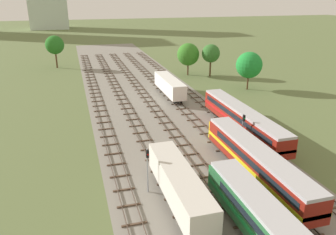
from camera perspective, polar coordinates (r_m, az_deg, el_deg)
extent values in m
plane|color=#5B6B3D|center=(60.76, -2.07, 1.17)|extent=(480.00, 480.00, 0.00)
cube|color=gray|center=(60.76, -2.07, 1.17)|extent=(23.43, 176.00, 0.01)
cube|color=#47382D|center=(60.14, -11.99, 0.73)|extent=(0.07, 126.00, 0.15)
cube|color=#47382D|center=(60.24, -10.63, 0.86)|extent=(0.07, 126.00, 0.15)
cube|color=brown|center=(32.35, -5.74, -17.65)|extent=(2.40, 0.22, 0.14)
cube|color=brown|center=(34.74, -6.69, -14.68)|extent=(2.40, 0.22, 0.14)
cube|color=brown|center=(37.22, -7.49, -12.11)|extent=(2.40, 0.22, 0.14)
cube|color=brown|center=(39.77, -8.18, -9.85)|extent=(2.40, 0.22, 0.14)
cube|color=brown|center=(42.38, -8.78, -7.87)|extent=(2.40, 0.22, 0.14)
cube|color=brown|center=(45.04, -9.30, -6.12)|extent=(2.40, 0.22, 0.14)
cube|color=brown|center=(47.74, -9.76, -4.57)|extent=(2.40, 0.22, 0.14)
cube|color=brown|center=(50.47, -10.17, -3.18)|extent=(2.40, 0.22, 0.14)
cube|color=brown|center=(53.23, -10.54, -1.94)|extent=(2.40, 0.22, 0.14)
cube|color=brown|center=(56.02, -10.86, -0.82)|extent=(2.40, 0.22, 0.14)
cube|color=brown|center=(58.82, -11.16, 0.20)|extent=(2.40, 0.22, 0.14)
cube|color=brown|center=(61.65, -11.43, 1.12)|extent=(2.40, 0.22, 0.14)
cube|color=brown|center=(64.49, -11.68, 1.96)|extent=(2.40, 0.22, 0.14)
cube|color=brown|center=(67.35, -11.91, 2.73)|extent=(2.40, 0.22, 0.14)
cube|color=brown|center=(70.21, -12.11, 3.44)|extent=(2.40, 0.22, 0.14)
cube|color=brown|center=(73.09, -12.31, 4.09)|extent=(2.40, 0.22, 0.14)
cube|color=brown|center=(75.98, -12.48, 4.69)|extent=(2.40, 0.22, 0.14)
cube|color=brown|center=(78.87, -12.65, 5.25)|extent=(2.40, 0.22, 0.14)
cube|color=brown|center=(81.78, -12.80, 5.76)|extent=(2.40, 0.22, 0.14)
cube|color=brown|center=(84.68, -12.95, 6.25)|extent=(2.40, 0.22, 0.14)
cube|color=brown|center=(87.60, -13.08, 6.70)|extent=(2.40, 0.22, 0.14)
cube|color=brown|center=(90.52, -13.21, 7.12)|extent=(2.40, 0.22, 0.14)
cube|color=brown|center=(93.45, -13.32, 7.51)|extent=(2.40, 0.22, 0.14)
cube|color=brown|center=(96.38, -13.43, 7.88)|extent=(2.40, 0.22, 0.14)
cube|color=brown|center=(99.31, -13.54, 8.23)|extent=(2.40, 0.22, 0.14)
cube|color=brown|center=(102.25, -13.64, 8.56)|extent=(2.40, 0.22, 0.14)
cube|color=brown|center=(105.19, -13.73, 8.87)|extent=(2.40, 0.22, 0.14)
cube|color=brown|center=(108.14, -13.82, 9.16)|extent=(2.40, 0.22, 0.14)
cube|color=brown|center=(111.09, -13.90, 9.44)|extent=(2.40, 0.22, 0.14)
cube|color=brown|center=(114.04, -13.98, 9.71)|extent=(2.40, 0.22, 0.14)
cube|color=brown|center=(116.99, -14.06, 9.96)|extent=(2.40, 0.22, 0.14)
cube|color=brown|center=(119.95, -14.13, 10.19)|extent=(2.40, 0.22, 0.14)
cube|color=#47382D|center=(60.61, -7.42, 1.17)|extent=(0.07, 126.00, 0.15)
cube|color=#47382D|center=(60.82, -6.09, 1.30)|extent=(0.07, 126.00, 0.15)
cube|color=brown|center=(33.31, 2.83, -16.29)|extent=(2.40, 0.22, 0.14)
cube|color=brown|center=(35.64, 1.24, -13.53)|extent=(2.40, 0.22, 0.14)
cube|color=brown|center=(38.06, -0.12, -11.12)|extent=(2.40, 0.22, 0.14)
cube|color=brown|center=(40.56, -1.30, -8.99)|extent=(2.40, 0.22, 0.14)
cube|color=brown|center=(43.12, -2.33, -7.11)|extent=(2.40, 0.22, 0.14)
cube|color=brown|center=(45.73, -3.24, -5.44)|extent=(2.40, 0.22, 0.14)
cube|color=brown|center=(48.39, -4.04, -3.95)|extent=(2.40, 0.22, 0.14)
cube|color=brown|center=(51.09, -4.75, -2.62)|extent=(2.40, 0.22, 0.14)
cube|color=brown|center=(53.82, -5.40, -1.42)|extent=(2.40, 0.22, 0.14)
cube|color=brown|center=(56.58, -5.98, -0.34)|extent=(2.40, 0.22, 0.14)
cube|color=brown|center=(59.36, -6.50, 0.65)|extent=(2.40, 0.22, 0.14)
cube|color=brown|center=(62.16, -6.98, 1.54)|extent=(2.40, 0.22, 0.14)
cube|color=brown|center=(64.98, -7.42, 2.36)|extent=(2.40, 0.22, 0.14)
cube|color=brown|center=(67.81, -7.82, 3.11)|extent=(2.40, 0.22, 0.14)
cube|color=brown|center=(70.66, -8.19, 3.79)|extent=(2.40, 0.22, 0.14)
cube|color=brown|center=(73.52, -8.53, 4.43)|extent=(2.40, 0.22, 0.14)
cube|color=brown|center=(76.39, -8.85, 5.01)|extent=(2.40, 0.22, 0.14)
cube|color=brown|center=(79.27, -9.14, 5.56)|extent=(2.40, 0.22, 0.14)
cube|color=brown|center=(82.16, -9.41, 6.06)|extent=(2.40, 0.22, 0.14)
cube|color=brown|center=(85.06, -9.67, 6.53)|extent=(2.40, 0.22, 0.14)
cube|color=brown|center=(87.96, -9.91, 6.97)|extent=(2.40, 0.22, 0.14)
cube|color=brown|center=(90.87, -10.13, 7.39)|extent=(2.40, 0.22, 0.14)
cube|color=brown|center=(93.78, -10.34, 7.77)|extent=(2.40, 0.22, 0.14)
cube|color=brown|center=(96.71, -10.54, 8.14)|extent=(2.40, 0.22, 0.14)
cube|color=brown|center=(99.63, -10.73, 8.48)|extent=(2.40, 0.22, 0.14)
cube|color=brown|center=(102.56, -10.91, 8.80)|extent=(2.40, 0.22, 0.14)
cube|color=brown|center=(105.49, -11.07, 9.10)|extent=(2.40, 0.22, 0.14)
cube|color=brown|center=(108.43, -11.23, 9.39)|extent=(2.40, 0.22, 0.14)
cube|color=brown|center=(111.37, -11.38, 9.66)|extent=(2.40, 0.22, 0.14)
cube|color=brown|center=(114.32, -11.52, 9.92)|extent=(2.40, 0.22, 0.14)
cube|color=brown|center=(117.26, -11.66, 10.16)|extent=(2.40, 0.22, 0.14)
cube|color=brown|center=(120.21, -11.79, 10.40)|extent=(2.40, 0.22, 0.14)
cube|color=#47382D|center=(61.45, -2.95, 1.59)|extent=(0.07, 126.00, 0.15)
cube|color=#47382D|center=(61.77, -1.65, 1.71)|extent=(0.07, 126.00, 0.15)
cube|color=brown|center=(32.83, 13.07, -17.51)|extent=(2.40, 0.22, 0.14)
cube|color=brown|center=(34.93, 10.66, -14.72)|extent=(2.40, 0.22, 0.14)
cube|color=brown|center=(37.15, 8.58, -12.24)|extent=(2.40, 0.22, 0.14)
cube|color=brown|center=(39.48, 6.78, -10.03)|extent=(2.40, 0.22, 0.14)
cube|color=brown|center=(41.89, 5.20, -8.06)|extent=(2.40, 0.22, 0.14)
cube|color=brown|center=(44.38, 3.80, -6.30)|extent=(2.40, 0.22, 0.14)
cube|color=brown|center=(46.92, 2.57, -4.73)|extent=(2.40, 0.22, 0.14)
cube|color=brown|center=(49.52, 1.47, -3.32)|extent=(2.40, 0.22, 0.14)
cube|color=brown|center=(52.16, 0.48, -2.05)|extent=(2.40, 0.22, 0.14)
cube|color=brown|center=(54.83, -0.41, -0.90)|extent=(2.40, 0.22, 0.14)
cube|color=brown|center=(57.54, -1.22, 0.13)|extent=(2.40, 0.22, 0.14)
cube|color=brown|center=(60.28, -1.95, 1.08)|extent=(2.40, 0.22, 0.14)
cube|color=brown|center=(63.04, -2.62, 1.94)|extent=(2.40, 0.22, 0.14)
cube|color=brown|center=(65.82, -3.24, 2.73)|extent=(2.40, 0.22, 0.14)
cube|color=brown|center=(68.62, -3.80, 3.46)|extent=(2.40, 0.22, 0.14)
cube|color=brown|center=(71.43, -4.33, 4.13)|extent=(2.40, 0.22, 0.14)
cube|color=brown|center=(74.26, -4.81, 4.74)|extent=(2.40, 0.22, 0.14)
cube|color=brown|center=(77.11, -5.26, 5.32)|extent=(2.40, 0.22, 0.14)
cube|color=brown|center=(79.96, -5.68, 5.85)|extent=(2.40, 0.22, 0.14)
cube|color=brown|center=(82.83, -6.06, 6.34)|extent=(2.40, 0.22, 0.14)
cube|color=brown|center=(85.70, -6.43, 6.80)|extent=(2.40, 0.22, 0.14)
cube|color=brown|center=(88.58, -6.77, 7.23)|extent=(2.40, 0.22, 0.14)
cube|color=brown|center=(91.47, -7.09, 7.63)|extent=(2.40, 0.22, 0.14)
cube|color=brown|center=(94.37, -7.39, 8.01)|extent=(2.40, 0.22, 0.14)
cube|color=brown|center=(97.27, -7.67, 8.37)|extent=(2.40, 0.22, 0.14)
cube|color=brown|center=(100.18, -7.94, 8.70)|extent=(2.40, 0.22, 0.14)
cube|color=brown|center=(103.10, -8.19, 9.01)|extent=(2.40, 0.22, 0.14)
cube|color=brown|center=(106.01, -8.43, 9.31)|extent=(2.40, 0.22, 0.14)
cube|color=brown|center=(108.94, -8.66, 9.59)|extent=(2.40, 0.22, 0.14)
cube|color=brown|center=(111.86, -8.87, 9.86)|extent=(2.40, 0.22, 0.14)
cube|color=brown|center=(114.80, -9.08, 10.11)|extent=(2.40, 0.22, 0.14)
cube|color=brown|center=(117.73, -9.27, 10.35)|extent=(2.40, 0.22, 0.14)
cube|color=brown|center=(120.67, -9.46, 10.58)|extent=(2.40, 0.22, 0.14)
cube|color=#47382D|center=(62.66, 1.38, 1.99)|extent=(0.07, 126.00, 0.15)
cube|color=#47382D|center=(63.09, 2.62, 2.10)|extent=(0.07, 126.00, 0.15)
cube|color=brown|center=(35.14, 20.30, -15.53)|extent=(2.40, 0.22, 0.14)
cube|color=brown|center=(37.11, 17.58, -13.10)|extent=(2.40, 0.22, 0.14)
cube|color=brown|center=(39.21, 15.18, -10.89)|extent=(2.40, 0.22, 0.14)
cube|color=brown|center=(41.42, 13.07, -8.90)|extent=(2.40, 0.22, 0.14)
cube|color=brown|center=(43.73, 11.19, -7.10)|extent=(2.40, 0.22, 0.14)
cube|color=brown|center=(46.12, 9.52, -5.48)|extent=(2.40, 0.22, 0.14)
cube|color=brown|center=(48.57, 8.02, -4.02)|extent=(2.40, 0.22, 0.14)
cube|color=brown|center=(51.08, 6.68, -2.69)|extent=(2.40, 0.22, 0.14)
cube|color=brown|center=(53.64, 5.46, -1.50)|extent=(2.40, 0.22, 0.14)
cube|color=brown|center=(56.25, 4.36, -0.41)|extent=(2.40, 0.22, 0.14)
cube|color=brown|center=(58.89, 3.35, 0.59)|extent=(2.40, 0.22, 0.14)
cube|color=brown|center=(61.57, 2.43, 1.49)|extent=(2.40, 0.22, 0.14)
cube|color=brown|center=(64.27, 1.59, 2.32)|extent=(2.40, 0.22, 0.14)
cube|color=brown|center=(67.00, 0.82, 3.08)|extent=(2.40, 0.22, 0.14)
cube|color=brown|center=(69.76, 0.10, 3.79)|extent=(2.40, 0.22, 0.14)
cube|color=brown|center=(72.53, -0.56, 4.43)|extent=(2.40, 0.22, 0.14)
cube|color=brown|center=(75.32, -1.18, 5.03)|extent=(2.40, 0.22, 0.14)
cube|color=brown|center=(78.12, -1.75, 5.59)|extent=(2.40, 0.22, 0.14)
cube|color=brown|center=(80.94, -2.28, 6.11)|extent=(2.40, 0.22, 0.14)
cube|color=brown|center=(83.77, -2.78, 6.59)|extent=(2.40, 0.22, 0.14)
cube|color=brown|center=(86.61, -3.24, 7.04)|extent=(2.40, 0.22, 0.14)
cube|color=brown|center=(89.47, -3.68, 7.46)|extent=(2.40, 0.22, 0.14)
cube|color=brown|center=(92.33, -4.09, 7.85)|extent=(2.40, 0.22, 0.14)
cube|color=brown|center=(95.20, -4.47, 8.22)|extent=(2.40, 0.22, 0.14)
cube|color=brown|center=(98.08, -4.84, 8.57)|extent=(2.40, 0.22, 0.14)
cube|color=brown|center=(100.96, -5.18, 8.90)|extent=(2.40, 0.22, 0.14)
cube|color=brown|center=(103.86, -5.51, 9.21)|extent=(2.40, 0.22, 0.14)
cube|color=brown|center=(106.75, -5.82, 9.50)|extent=(2.40, 0.22, 0.14)
cube|color=brown|center=(109.66, -6.11, 9.78)|extent=(2.40, 0.22, 0.14)
cube|color=brown|center=(112.57, -6.39, 10.04)|extent=(2.40, 0.22, 0.14)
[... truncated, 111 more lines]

